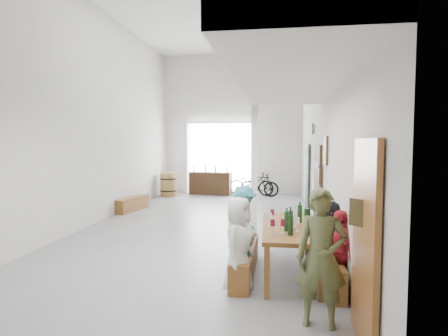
% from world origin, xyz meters
% --- Properties ---
extents(floor, '(12.00, 12.00, 0.00)m').
position_xyz_m(floor, '(0.00, 0.00, 0.00)').
color(floor, slate).
rests_on(floor, ground).
extents(room_walls, '(12.00, 12.00, 12.00)m').
position_xyz_m(room_walls, '(0.00, 0.00, 3.55)').
color(room_walls, silver).
rests_on(room_walls, ground).
extents(gateway_portal, '(2.80, 0.08, 2.80)m').
position_xyz_m(gateway_portal, '(-0.40, 5.94, 1.40)').
color(gateway_portal, white).
rests_on(gateway_portal, ground).
extents(right_wall_decor, '(0.07, 8.28, 5.07)m').
position_xyz_m(right_wall_decor, '(2.70, -1.87, 1.74)').
color(right_wall_decor, brown).
rests_on(right_wall_decor, ground).
extents(balcony, '(1.52, 5.62, 4.00)m').
position_xyz_m(balcony, '(1.98, -3.13, 2.96)').
color(balcony, white).
rests_on(balcony, ground).
extents(tasting_table, '(0.88, 2.06, 0.79)m').
position_xyz_m(tasting_table, '(2.02, -3.05, 0.71)').
color(tasting_table, brown).
rests_on(tasting_table, ground).
extents(bench_inner, '(0.31, 1.82, 0.42)m').
position_xyz_m(bench_inner, '(1.33, -3.04, 0.21)').
color(bench_inner, brown).
rests_on(bench_inner, ground).
extents(bench_wall, '(0.27, 1.91, 0.44)m').
position_xyz_m(bench_wall, '(2.57, -3.12, 0.22)').
color(bench_wall, brown).
rests_on(bench_wall, ground).
extents(tableware, '(0.53, 0.91, 0.35)m').
position_xyz_m(tableware, '(1.98, -3.25, 0.93)').
color(tableware, black).
rests_on(tableware, tasting_table).
extents(side_bench, '(0.57, 1.50, 0.41)m').
position_xyz_m(side_bench, '(-2.50, 1.86, 0.21)').
color(side_bench, brown).
rests_on(side_bench, ground).
extents(oak_barrel, '(0.62, 0.62, 0.91)m').
position_xyz_m(oak_barrel, '(-2.28, 4.86, 0.45)').
color(oak_barrel, olive).
rests_on(oak_barrel, ground).
extents(serving_counter, '(1.71, 0.71, 0.88)m').
position_xyz_m(serving_counter, '(-0.80, 5.65, 0.44)').
color(serving_counter, '#3A2413').
rests_on(serving_counter, ground).
extents(counter_bottles, '(1.41, 0.26, 0.28)m').
position_xyz_m(counter_bottles, '(-0.80, 5.63, 1.02)').
color(counter_bottles, black).
rests_on(counter_bottles, serving_counter).
extents(guest_left_a, '(0.59, 0.74, 1.31)m').
position_xyz_m(guest_left_a, '(1.30, -3.73, 0.66)').
color(guest_left_a, white).
rests_on(guest_left_a, ground).
extents(guest_left_b, '(0.49, 0.58, 1.37)m').
position_xyz_m(guest_left_b, '(1.33, -3.28, 0.68)').
color(guest_left_b, teal).
rests_on(guest_left_b, ground).
extents(guest_left_c, '(0.53, 0.65, 1.24)m').
position_xyz_m(guest_left_c, '(1.26, -2.63, 0.62)').
color(guest_left_c, white).
rests_on(guest_left_c, ground).
extents(guest_left_d, '(0.76, 0.95, 1.29)m').
position_xyz_m(guest_left_d, '(1.23, -2.18, 0.65)').
color(guest_left_d, teal).
rests_on(guest_left_d, ground).
extents(guest_right_a, '(0.45, 0.72, 1.15)m').
position_xyz_m(guest_right_a, '(2.67, -3.60, 0.58)').
color(guest_right_a, '#B41E2A').
rests_on(guest_right_a, ground).
extents(guest_right_b, '(0.38, 1.09, 1.17)m').
position_xyz_m(guest_right_b, '(2.62, -2.96, 0.58)').
color(guest_right_b, black).
rests_on(guest_right_b, ground).
extents(guest_right_c, '(0.43, 0.60, 1.13)m').
position_xyz_m(guest_right_c, '(2.59, -2.32, 0.56)').
color(guest_right_c, white).
rests_on(guest_right_c, ground).
extents(host_standing, '(0.61, 0.44, 1.55)m').
position_xyz_m(host_standing, '(2.31, -4.57, 0.78)').
color(host_standing, '#4E5630').
rests_on(host_standing, ground).
extents(potted_plant, '(0.46, 0.43, 0.40)m').
position_xyz_m(potted_plant, '(2.45, 0.81, 0.20)').
color(potted_plant, '#1A441D').
rests_on(potted_plant, ground).
extents(bicycle_near, '(1.81, 0.85, 0.92)m').
position_xyz_m(bicycle_near, '(0.81, 5.60, 0.46)').
color(bicycle_near, black).
rests_on(bicycle_near, ground).
extents(bicycle_far, '(1.56, 0.75, 0.90)m').
position_xyz_m(bicycle_far, '(1.13, 5.38, 0.45)').
color(bicycle_far, black).
rests_on(bicycle_far, ground).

